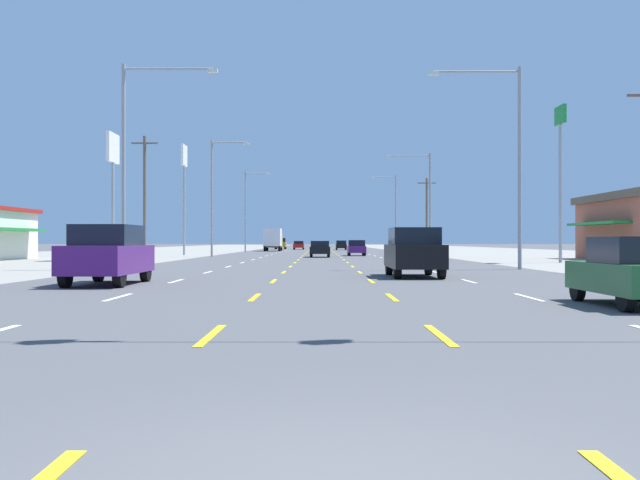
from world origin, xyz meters
The scene contains 25 objects.
ground_plane centered at (0.00, 66.00, 0.00)m, with size 572.00×572.00×0.00m, color #4C4C4F.
lot_apron_left centered at (-24.75, 66.00, 0.00)m, with size 28.00×440.00×0.01m, color gray.
lot_apron_right centered at (24.75, 66.00, 0.00)m, with size 28.00×440.00×0.01m, color gray.
lane_markings centered at (0.00, 104.50, 0.01)m, with size 10.64×227.60×0.01m.
hatchback_far_right_nearest centered at (6.87, 11.99, 0.78)m, with size 1.72×3.90×1.54m.
suv_far_left_near centered at (-7.13, 20.14, 1.03)m, with size 1.98×4.90×1.98m.
suv_inner_right_mid centered at (3.71, 25.37, 1.03)m, with size 1.98×4.90×1.98m.
sedan_center_turn_midfar centered at (-0.09, 61.46, 0.76)m, with size 1.80×4.50×1.46m.
hatchback_inner_right_far centered at (3.51, 67.97, 0.78)m, with size 1.72×3.90×1.54m.
box_truck_far_left_farther centered at (-6.87, 101.53, 1.84)m, with size 2.40×7.20×3.23m.
hatchback_inner_right_farthest centered at (3.34, 114.44, 0.78)m, with size 1.72×3.90×1.54m.
sedan_center_turn_distant_a centered at (-0.21, 114.89, 0.76)m, with size 1.80×4.50×1.46m.
sedan_inner_left_distant_b centered at (-3.71, 120.83, 0.76)m, with size 1.80×4.50×1.46m.
suv_far_left_distant_c centered at (-7.15, 127.25, 1.03)m, with size 1.98×4.90×1.98m.
pole_sign_left_row_1 centered at (-15.35, 49.73, 7.38)m, with size 0.24×2.73×9.39m.
pole_sign_left_row_2 centered at (-14.04, 70.99, 8.74)m, with size 0.24×2.37×11.32m.
pole_sign_right_row_1 centered at (16.03, 44.86, 7.48)m, with size 0.24×1.80×10.50m.
streetlight_left_row_0 centered at (-9.64, 33.28, 6.14)m, with size 4.93×0.26×10.52m.
streetlight_right_row_0 centered at (9.66, 33.28, 6.05)m, with size 4.78×0.26×10.38m.
streetlight_left_row_1 centered at (-9.84, 63.88, 6.16)m, with size 3.61×0.26×10.87m.
streetlight_right_row_1 centered at (9.70, 63.88, 5.61)m, with size 4.33×0.26×9.63m.
streetlight_left_row_2 centered at (-9.87, 94.48, 6.15)m, with size 3.45×0.26×10.89m.
streetlight_right_row_2 centered at (9.85, 94.48, 5.84)m, with size 3.43×0.26×10.30m.
utility_pole_left_row_1 centered at (-14.61, 56.40, 5.27)m, with size 2.20×0.26×10.15m.
utility_pole_right_row_2 centered at (12.77, 83.97, 4.71)m, with size 2.20×0.26×9.03m.
Camera 1 is at (-0.08, -4.22, 1.45)m, focal length 41.19 mm.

